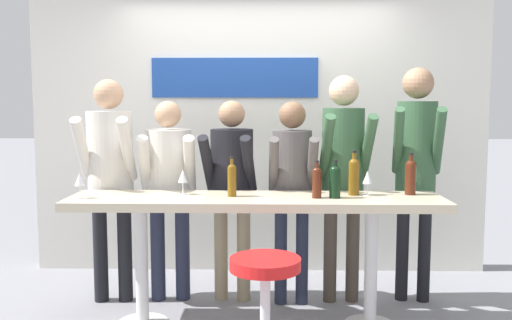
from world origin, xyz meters
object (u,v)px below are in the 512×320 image
Objects in this scene: wine_bottle_3 at (232,178)px; person_center_left at (232,178)px; person_left at (169,179)px; wine_glass_0 at (367,178)px; person_center at (292,179)px; person_center_right at (343,161)px; wine_glass_1 at (80,180)px; tasting_table at (256,216)px; wine_bottle_0 at (335,180)px; bar_stool at (265,297)px; wine_bottle_2 at (317,181)px; wine_bottle_4 at (411,175)px; person_right at (416,155)px; person_far_left at (110,165)px; wine_bottle_1 at (354,175)px; wine_glass_2 at (183,177)px.

person_center_left is at bearing 94.01° from wine_bottle_3.
wine_glass_0 is at bearing -22.59° from person_left.
person_center is 0.64m from wine_glass_0.
person_center_right is 10.13× the size of wine_glass_1.
person_center_right reaches higher than wine_glass_0.
tasting_table is 0.61m from wine_bottle_0.
bar_stool is 1.38m from person_center_left.
wine_bottle_0 is 1.02× the size of wine_bottle_2.
wine_bottle_4 is (1.80, -0.40, 0.08)m from person_left.
person_right is at bearing 23.57° from tasting_table.
bar_stool is 1.55m from person_left.
bar_stool is at bearing -140.71° from wine_bottle_4.
wine_bottle_3 is 1.59× the size of wine_glass_1.
person_center_right is at bearing -1.40° from person_far_left.
wine_bottle_2 is (1.57, -0.51, -0.05)m from person_far_left.
person_center_right reaches higher than person_far_left.
wine_bottle_0 is (1.25, -0.55, 0.07)m from person_left.
person_center is (0.20, 1.17, 0.53)m from bar_stool.
person_far_left reaches higher than wine_bottle_2.
bar_stool is at bearing -69.99° from person_center_left.
person_center is 1.00m from person_right.
person_center_left is 1.46m from person_right.
person_center_left is at bearing 110.90° from tasting_table.
wine_bottle_2 is at bearing 62.92° from bar_stool.
person_left is at bearing 175.20° from person_center.
person_center_left is 0.84m from wine_bottle_2.
wine_bottle_1 is at bearing 40.94° from wine_bottle_0.
wine_bottle_3 is 1.59× the size of wine_glass_0.
tasting_table is at bearing -61.49° from person_center_left.
wine_glass_0 is (0.24, 0.10, 0.00)m from wine_bottle_0.
person_center_right is 6.90× the size of wine_bottle_2.
wine_bottle_0 is at bearing 1.55° from wine_bottle_2.
wine_glass_2 is (-0.95, 0.13, 0.01)m from wine_bottle_2.
wine_bottle_0 is at bearing -106.19° from person_center_right.
wine_bottle_2 is 0.87× the size of wine_bottle_4.
wine_bottle_2 reaches higher than bar_stool.
person_center is (0.27, 0.45, 0.20)m from tasting_table.
person_left is 1.00× the size of person_center.
wine_glass_0 is 1.31m from wine_glass_2.
person_center is 0.86× the size of person_right.
wine_glass_0 and wine_glass_2 have the same top height.
person_center reaches higher than bar_stool.
bar_stool is 0.44× the size of person_center_left.
person_center is at bearing -9.82° from person_left.
person_left is 1.38m from person_center_right.
wine_glass_2 is (-1.22, -0.00, -0.02)m from wine_bottle_1.
person_center is 9.01× the size of wine_glass_1.
wine_bottle_0 is at bearing -60.83° from person_center.
person_far_left is 1.66m from wine_bottle_2.
bar_stool is 2.64× the size of wine_bottle_0.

